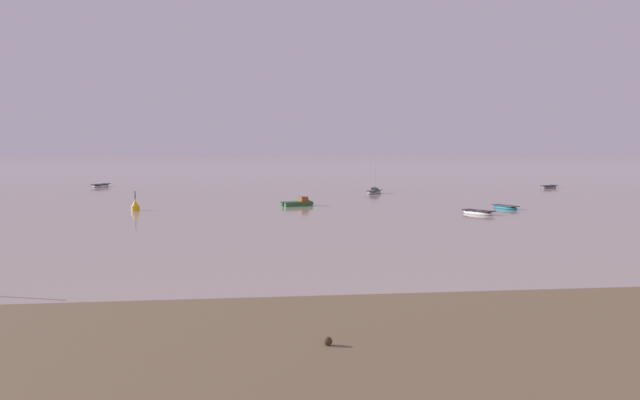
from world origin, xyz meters
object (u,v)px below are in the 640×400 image
at_px(motorboat_moored_0, 301,204).
at_px(rowboat_moored_0, 549,187).
at_px(rowboat_moored_2, 478,213).
at_px(channel_buoy, 135,206).
at_px(rowboat_moored_1, 101,186).
at_px(rowboat_moored_3, 505,207).
at_px(sailboat_moored_1, 374,192).

bearing_deg(motorboat_moored_0, rowboat_moored_0, 8.50).
relative_size(rowboat_moored_2, channel_buoy, 1.69).
bearing_deg(channel_buoy, rowboat_moored_1, 105.31).
relative_size(rowboat_moored_3, motorboat_moored_0, 0.88).
relative_size(rowboat_moored_0, rowboat_moored_3, 1.03).
bearing_deg(channel_buoy, rowboat_moored_0, 25.82).
bearing_deg(rowboat_moored_1, sailboat_moored_1, -96.71).
bearing_deg(rowboat_moored_3, rowboat_moored_0, 126.78).
bearing_deg(sailboat_moored_1, rowboat_moored_1, 95.13).
bearing_deg(rowboat_moored_0, motorboat_moored_0, 174.02).
bearing_deg(rowboat_moored_2, sailboat_moored_1, -21.61).
bearing_deg(rowboat_moored_2, rowboat_moored_3, -74.12).
distance_m(rowboat_moored_1, rowboat_moored_2, 69.97).
relative_size(rowboat_moored_1, motorboat_moored_0, 1.07).
distance_m(rowboat_moored_0, rowboat_moored_2, 47.12).
bearing_deg(rowboat_moored_0, sailboat_moored_1, 158.05).
height_order(sailboat_moored_1, channel_buoy, sailboat_moored_1).
distance_m(rowboat_moored_1, motorboat_moored_0, 49.48).
xyz_separation_m(rowboat_moored_2, rowboat_moored_3, (5.09, 5.32, -0.00)).
height_order(rowboat_moored_2, rowboat_moored_3, rowboat_moored_2).
xyz_separation_m(motorboat_moored_0, channel_buoy, (-18.68, -3.53, 0.22)).
xyz_separation_m(sailboat_moored_1, channel_buoy, (-31.23, -21.62, 0.24)).
bearing_deg(channel_buoy, motorboat_moored_0, 10.69).
bearing_deg(channel_buoy, rowboat_moored_3, -4.69).
distance_m(sailboat_moored_1, channel_buoy, 37.99).
height_order(rowboat_moored_3, channel_buoy, channel_buoy).
distance_m(rowboat_moored_0, motorboat_moored_0, 51.30).
xyz_separation_m(rowboat_moored_0, rowboat_moored_3, (-21.47, -33.60, -0.01)).
bearing_deg(motorboat_moored_0, sailboat_moored_1, 32.38).
bearing_deg(sailboat_moored_1, rowboat_moored_2, -140.00).
xyz_separation_m(rowboat_moored_1, rowboat_moored_2, (47.59, -51.29, -0.03)).
xyz_separation_m(rowboat_moored_1, rowboat_moored_3, (52.67, -45.97, -0.03)).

